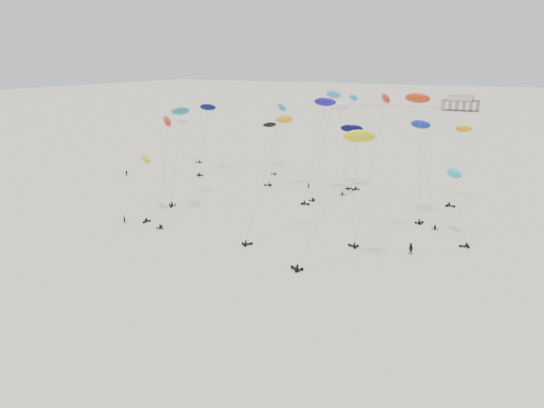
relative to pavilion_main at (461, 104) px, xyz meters
The scene contains 26 objects.
ground_plane 150.39m from the pavilion_main, 86.19° to the right, with size 900.00×900.00×0.00m, color beige.
pavilion_main is the anchor object (origin of this frame).
pier_fence 52.11m from the pavilion_main, behind, with size 80.20×0.20×1.50m.
rig_0 258.96m from the pavilion_main, 94.78° to the right, with size 8.05×9.47×13.18m.
rig_1 261.04m from the pavilion_main, 88.12° to the right, with size 5.38×10.84×24.14m.
rig_2 206.58m from the pavilion_main, 95.72° to the right, with size 9.05×11.73×15.57m.
rig_3 218.15m from the pavilion_main, 87.64° to the right, with size 4.98×5.08×23.18m.
rig_5 235.55m from the pavilion_main, 83.05° to the right, with size 6.20×9.62×19.77m.
rig_6 247.23m from the pavilion_main, 95.18° to the right, with size 6.01×12.10×21.21m.
rig_8 239.74m from the pavilion_main, 83.08° to the right, with size 9.47×6.72×25.33m.
rig_9 252.79m from the pavilion_main, 84.35° to the right, with size 4.33×11.93×25.85m.
rig_10 224.40m from the pavilion_main, 91.96° to the right, with size 6.82×4.74×18.03m.
rig_11 222.30m from the pavilion_main, 81.23° to the right, with size 3.79×8.42×17.24m.
rig_12 213.31m from the pavilion_main, 103.34° to the right, with size 9.99×3.05×13.84m.
rig_13 220.60m from the pavilion_main, 98.98° to the right, with size 5.62×10.24×19.44m.
rig_14 226.53m from the pavilion_main, 88.98° to the right, with size 5.50×15.00×24.03m.
rig_15 218.44m from the pavilion_main, 87.82° to the right, with size 5.90×10.65×16.62m.
rig_16 216.49m from the pavilion_main, 88.71° to the right, with size 7.99×6.90×21.20m.
rig_17 267.93m from the pavilion_main, 84.74° to the right, with size 10.61×9.67×21.85m.
rig_18 247.65m from the pavilion_main, 81.23° to the right, with size 6.66×8.00×12.93m.
rig_19 231.55m from the pavilion_main, 88.10° to the right, with size 6.06×5.68×24.83m.
rig_20 256.68m from the pavilion_main, 93.91° to the right, with size 9.02×14.52×21.54m.
spectator_0 266.78m from the pavilion_main, 94.47° to the right, with size 0.71×0.49×1.95m, color black.
spectator_1 258.80m from the pavilion_main, 82.64° to the right, with size 1.13×0.66×2.32m, color black.
spectator_2 238.84m from the pavilion_main, 102.19° to the right, with size 1.22×0.66×2.06m, color black.
spectator_3 223.01m from the pavilion_main, 90.11° to the right, with size 0.71×0.49×1.94m, color black.
Camera 1 is at (41.52, 9.84, 31.65)m, focal length 35.00 mm.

